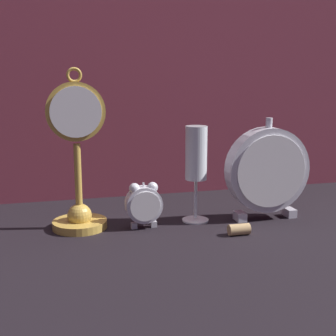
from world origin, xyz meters
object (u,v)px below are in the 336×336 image
pocket_watch_on_stand (78,171)px  wine_cork (239,229)px  alarm_clock_twin_bell (144,203)px  champagne_flute (196,160)px  mantel_clock_silver (267,170)px

pocket_watch_on_stand → wine_cork: pocket_watch_on_stand is taller
alarm_clock_twin_bell → champagne_flute: size_ratio=0.47×
wine_cork → champagne_flute: bearing=117.2°
pocket_watch_on_stand → mantel_clock_silver: pocket_watch_on_stand is taller
mantel_clock_silver → champagne_flute: size_ratio=1.08×
pocket_watch_on_stand → wine_cork: bearing=-22.0°
mantel_clock_silver → wine_cork: 0.16m
champagne_flute → wine_cork: bearing=-62.8°
alarm_clock_twin_bell → wine_cork: size_ratio=2.25×
alarm_clock_twin_bell → mantel_clock_silver: 0.27m
mantel_clock_silver → alarm_clock_twin_bell: bearing=178.7°
alarm_clock_twin_bell → champagne_flute: (0.12, 0.02, 0.08)m
alarm_clock_twin_bell → champagne_flute: bearing=8.9°
pocket_watch_on_stand → wine_cork: size_ratio=7.63×
pocket_watch_on_stand → champagne_flute: (0.24, -0.01, 0.01)m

